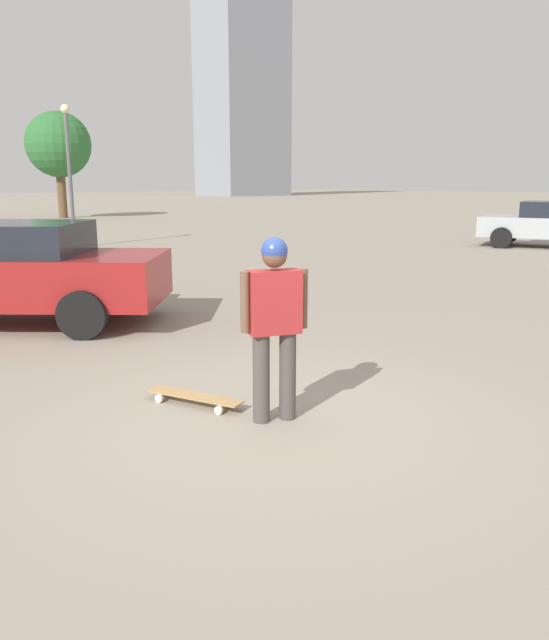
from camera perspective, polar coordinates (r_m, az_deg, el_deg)
The scene contains 9 objects.
ground_plane at distance 5.55m, azimuth -0.00°, elevation -9.09°, with size 220.00×220.00×0.00m, color gray.
person at distance 5.28m, azimuth -0.00°, elevation 0.30°, with size 0.34×0.56×1.60m.
skateboard at distance 5.92m, azimuth -7.31°, elevation -7.01°, with size 0.98×0.55×0.09m.
car_parked_near at distance 9.87m, azimuth -23.36°, elevation 4.12°, with size 4.38×4.65×1.47m.
car_parked_far at distance 21.59m, azimuth 23.83°, elevation 8.07°, with size 4.47×3.29×1.43m.
building_block_distant at distance 94.48m, azimuth -2.99°, elevation 22.33°, with size 8.84×10.95×36.13m.
tree_distant at distance 37.89m, azimuth -19.16°, elevation 14.87°, with size 3.59×3.59×5.83m.
traffic_cone at distance 10.43m, azimuth -16.76°, elevation 2.30°, with size 0.39×0.39×0.57m.
lamp_post at distance 20.78m, azimuth -18.28°, elevation 13.54°, with size 0.28×0.28×4.32m.
Camera 1 is at (-3.96, 3.31, 2.05)m, focal length 35.00 mm.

